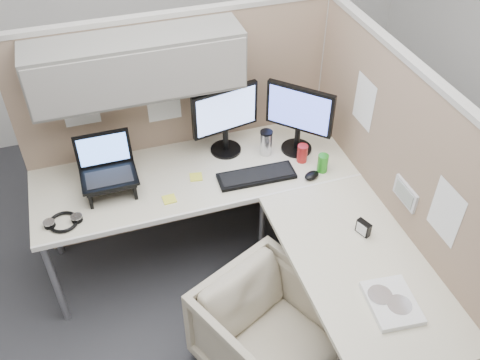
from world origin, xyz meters
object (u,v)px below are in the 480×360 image
object	(u,v)px
monitor_left	(225,116)
keyboard	(257,176)
office_chair	(268,328)
desk	(251,213)

from	to	relation	value
monitor_left	keyboard	distance (m)	0.43
monitor_left	keyboard	size ratio (longest dim) A/B	0.97
office_chair	keyboard	distance (m)	0.91
keyboard	office_chair	bearing A→B (deg)	-102.41
desk	keyboard	distance (m)	0.28
monitor_left	keyboard	xyz separation A→B (m)	(0.10, -0.32, -0.26)
desk	keyboard	world-z (taller)	keyboard
desk	office_chair	size ratio (longest dim) A/B	2.99
desk	office_chair	xyz separation A→B (m)	(-0.08, -0.54, -0.35)
office_chair	keyboard	xyz separation A→B (m)	(0.20, 0.79, 0.41)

